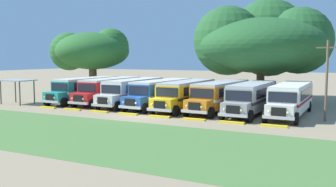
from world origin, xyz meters
The scene contains 22 objects.
ground_plane centered at (0.00, 0.00, 0.00)m, with size 220.00×220.00×0.00m, color #937F60.
foreground_grass_strip centered at (0.00, -8.70, 0.00)m, with size 80.00×11.19×0.01m, color #4C7538.
parked_bus_slot_0 centered at (-11.58, 6.14, 1.58)m, with size 2.68×10.84×2.82m.
parked_bus_slot_1 centered at (-8.37, 6.51, 1.58)m, with size 3.03×10.89×2.82m.
parked_bus_slot_2 centered at (-5.00, 6.14, 1.58)m, with size 2.95×10.87×2.82m.
parked_bus_slot_3 centered at (-1.54, 6.17, 1.58)m, with size 2.99×10.88×2.82m.
parked_bus_slot_4 centered at (1.50, 5.89, 1.58)m, with size 2.70×10.84×2.82m.
parked_bus_slot_5 centered at (4.96, 6.32, 1.58)m, with size 3.18×10.91×2.82m.
parked_bus_slot_6 centered at (8.16, 5.88, 1.58)m, with size 2.69×10.84×2.82m.
parked_bus_slot_7 centered at (11.59, 6.31, 1.58)m, with size 2.70×10.84×2.82m.
curb_wheelstop_0 centered at (-11.43, -0.05, 0.07)m, with size 2.00×0.36×0.15m, color yellow.
curb_wheelstop_1 centered at (-8.16, -0.05, 0.07)m, with size 2.00×0.36×0.15m, color yellow.
curb_wheelstop_2 centered at (-4.90, -0.05, 0.07)m, with size 2.00×0.36×0.15m, color yellow.
curb_wheelstop_3 centered at (-1.63, -0.05, 0.07)m, with size 2.00×0.36×0.15m, color yellow.
curb_wheelstop_4 centered at (1.63, -0.05, 0.07)m, with size 2.00×0.36×0.15m, color yellow.
curb_wheelstop_5 centered at (4.90, -0.05, 0.07)m, with size 2.00×0.36×0.15m, color yellow.
curb_wheelstop_6 centered at (8.16, -0.05, 0.07)m, with size 2.00×0.36×0.15m, color yellow.
curb_wheelstop_7 centered at (11.43, -0.05, 0.07)m, with size 2.00×0.36×0.15m, color yellow.
broad_shade_tree centered at (6.51, 16.69, 7.02)m, with size 15.55×15.59×12.43m.
secondary_tree centered at (-17.31, 14.80, 6.23)m, with size 11.40×11.06×9.30m.
utility_pole centered at (14.61, 4.37, 3.53)m, with size 1.80×0.20×6.58m.
waiting_shelter centered at (-16.96, 0.96, 2.45)m, with size 3.60×2.60×2.72m.
Camera 1 is at (17.05, -28.31, 5.19)m, focal length 40.08 mm.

